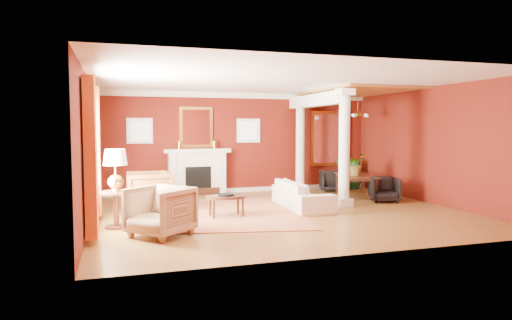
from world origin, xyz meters
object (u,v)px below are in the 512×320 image
object	(u,v)px
armchair_stripe	(160,209)
side_table	(116,175)
coffee_table	(226,198)
sofa	(302,190)
dining_table	(357,180)
armchair_leopard	(149,189)

from	to	relation	value
armchair_stripe	side_table	xyz separation A→B (m)	(-0.73, 0.91, 0.52)
coffee_table	sofa	bearing A→B (deg)	14.93
sofa	dining_table	bearing A→B (deg)	-59.09
armchair_leopard	dining_table	xyz separation A→B (m)	(5.56, 0.55, -0.03)
coffee_table	side_table	size ratio (longest dim) A/B	0.60
coffee_table	side_table	bearing A→B (deg)	-168.95
coffee_table	side_table	distance (m)	2.34
armchair_stripe	coffee_table	xyz separation A→B (m)	(1.49, 1.34, -0.07)
side_table	armchair_leopard	bearing A→B (deg)	65.44
armchair_leopard	side_table	size ratio (longest dim) A/B	0.67
armchair_leopard	armchair_stripe	xyz separation A→B (m)	(0.03, -2.45, -0.02)
dining_table	coffee_table	bearing A→B (deg)	130.30
armchair_stripe	sofa	bearing A→B (deg)	76.61
armchair_stripe	dining_table	world-z (taller)	armchair_stripe
sofa	side_table	world-z (taller)	side_table
side_table	dining_table	xyz separation A→B (m)	(6.27, 2.09, -0.52)
sofa	armchair_stripe	xyz separation A→B (m)	(-3.45, -1.87, 0.05)
sofa	dining_table	size ratio (longest dim) A/B	1.28
coffee_table	dining_table	bearing A→B (deg)	22.22
armchair_stripe	dining_table	size ratio (longest dim) A/B	0.57
sofa	side_table	xyz separation A→B (m)	(-4.18, -0.95, 0.57)
sofa	coffee_table	size ratio (longest dim) A/B	2.43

